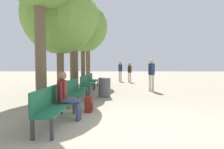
{
  "coord_description": "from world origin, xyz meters",
  "views": [
    {
      "loc": [
        -0.59,
        -3.89,
        1.4
      ],
      "look_at": [
        -0.68,
        3.84,
        1.01
      ],
      "focal_mm": 28.0,
      "sensor_mm": 36.0,
      "label": 1
    }
  ],
  "objects_px": {
    "pedestrian_mid": "(152,73)",
    "tree_row_2": "(74,18)",
    "bench_row_2": "(86,83)",
    "bench_row_3": "(92,79)",
    "tree_row_1": "(60,17)",
    "backpack": "(89,105)",
    "person_seated": "(67,94)",
    "bench_row_1": "(76,89)",
    "pedestrian_near": "(130,71)",
    "pedestrian_far": "(120,70)",
    "tree_row_3": "(83,27)",
    "trash_bin": "(104,87)",
    "tree_row_4": "(88,39)",
    "bench_row_0": "(53,103)"
  },
  "relations": [
    {
      "from": "tree_row_1",
      "to": "pedestrian_mid",
      "type": "bearing_deg",
      "value": 26.48
    },
    {
      "from": "person_seated",
      "to": "tree_row_2",
      "type": "bearing_deg",
      "value": 101.0
    },
    {
      "from": "tree_row_4",
      "to": "tree_row_2",
      "type": "bearing_deg",
      "value": -90.0
    },
    {
      "from": "bench_row_3",
      "to": "person_seated",
      "type": "height_order",
      "value": "person_seated"
    },
    {
      "from": "person_seated",
      "to": "pedestrian_near",
      "type": "bearing_deg",
      "value": 76.27
    },
    {
      "from": "backpack",
      "to": "pedestrian_near",
      "type": "bearing_deg",
      "value": 77.68
    },
    {
      "from": "tree_row_1",
      "to": "pedestrian_far",
      "type": "xyz_separation_m",
      "value": [
        2.86,
        8.15,
        -2.43
      ]
    },
    {
      "from": "tree_row_2",
      "to": "tree_row_3",
      "type": "bearing_deg",
      "value": 90.0
    },
    {
      "from": "backpack",
      "to": "trash_bin",
      "type": "height_order",
      "value": "trash_bin"
    },
    {
      "from": "tree_row_3",
      "to": "backpack",
      "type": "height_order",
      "value": "tree_row_3"
    },
    {
      "from": "backpack",
      "to": "pedestrian_mid",
      "type": "distance_m",
      "value": 5.33
    },
    {
      "from": "tree_row_2",
      "to": "pedestrian_mid",
      "type": "xyz_separation_m",
      "value": [
        4.38,
        -0.39,
        -3.08
      ]
    },
    {
      "from": "bench_row_2",
      "to": "backpack",
      "type": "bearing_deg",
      "value": -79.69
    },
    {
      "from": "pedestrian_mid",
      "to": "tree_row_2",
      "type": "bearing_deg",
      "value": 174.86
    },
    {
      "from": "bench_row_0",
      "to": "backpack",
      "type": "bearing_deg",
      "value": 59.19
    },
    {
      "from": "person_seated",
      "to": "trash_bin",
      "type": "height_order",
      "value": "person_seated"
    },
    {
      "from": "bench_row_3",
      "to": "tree_row_2",
      "type": "height_order",
      "value": "tree_row_2"
    },
    {
      "from": "person_seated",
      "to": "tree_row_3",
      "type": "bearing_deg",
      "value": 97.34
    },
    {
      "from": "bench_row_2",
      "to": "pedestrian_far",
      "type": "xyz_separation_m",
      "value": [
        2.0,
        6.69,
        0.5
      ]
    },
    {
      "from": "tree_row_1",
      "to": "tree_row_2",
      "type": "distance_m",
      "value": 2.66
    },
    {
      "from": "person_seated",
      "to": "backpack",
      "type": "bearing_deg",
      "value": 61.18
    },
    {
      "from": "person_seated",
      "to": "pedestrian_far",
      "type": "height_order",
      "value": "pedestrian_far"
    },
    {
      "from": "bench_row_3",
      "to": "backpack",
      "type": "bearing_deg",
      "value": -83.72
    },
    {
      "from": "bench_row_3",
      "to": "pedestrian_far",
      "type": "height_order",
      "value": "pedestrian_far"
    },
    {
      "from": "bench_row_0",
      "to": "pedestrian_near",
      "type": "bearing_deg",
      "value": 75.5
    },
    {
      "from": "tree_row_3",
      "to": "pedestrian_far",
      "type": "xyz_separation_m",
      "value": [
        2.86,
        2.7,
        -3.21
      ]
    },
    {
      "from": "bench_row_3",
      "to": "tree_row_3",
      "type": "xyz_separation_m",
      "value": [
        -0.87,
        1.57,
        3.71
      ]
    },
    {
      "from": "bench_row_0",
      "to": "backpack",
      "type": "distance_m",
      "value": 1.35
    },
    {
      "from": "backpack",
      "to": "trash_bin",
      "type": "relative_size",
      "value": 0.53
    },
    {
      "from": "tree_row_1",
      "to": "pedestrian_mid",
      "type": "distance_m",
      "value": 5.47
    },
    {
      "from": "tree_row_4",
      "to": "person_seated",
      "type": "bearing_deg",
      "value": -84.29
    },
    {
      "from": "tree_row_2",
      "to": "pedestrian_far",
      "type": "xyz_separation_m",
      "value": [
        2.86,
        5.57,
        -3.08
      ]
    },
    {
      "from": "tree_row_1",
      "to": "bench_row_2",
      "type": "bearing_deg",
      "value": 59.22
    },
    {
      "from": "bench_row_0",
      "to": "bench_row_2",
      "type": "relative_size",
      "value": 1.0
    },
    {
      "from": "tree_row_4",
      "to": "pedestrian_near",
      "type": "distance_m",
      "value": 4.61
    },
    {
      "from": "bench_row_1",
      "to": "pedestrian_near",
      "type": "bearing_deg",
      "value": 71.49
    },
    {
      "from": "bench_row_2",
      "to": "bench_row_3",
      "type": "height_order",
      "value": "same"
    },
    {
      "from": "tree_row_2",
      "to": "trash_bin",
      "type": "height_order",
      "value": "tree_row_2"
    },
    {
      "from": "pedestrian_near",
      "to": "bench_row_1",
      "type": "bearing_deg",
      "value": -108.51
    },
    {
      "from": "tree_row_3",
      "to": "pedestrian_mid",
      "type": "relative_size",
      "value": 3.42
    },
    {
      "from": "tree_row_1",
      "to": "backpack",
      "type": "height_order",
      "value": "tree_row_1"
    },
    {
      "from": "tree_row_2",
      "to": "pedestrian_mid",
      "type": "height_order",
      "value": "tree_row_2"
    },
    {
      "from": "tree_row_2",
      "to": "trash_bin",
      "type": "bearing_deg",
      "value": -50.42
    },
    {
      "from": "bench_row_2",
      "to": "trash_bin",
      "type": "distance_m",
      "value": 1.53
    },
    {
      "from": "tree_row_4",
      "to": "backpack",
      "type": "xyz_separation_m",
      "value": [
        1.54,
        -10.17,
        -3.48
      ]
    },
    {
      "from": "bench_row_0",
      "to": "trash_bin",
      "type": "height_order",
      "value": "bench_row_0"
    },
    {
      "from": "tree_row_1",
      "to": "person_seated",
      "type": "distance_m",
      "value": 4.28
    },
    {
      "from": "bench_row_3",
      "to": "bench_row_1",
      "type": "bearing_deg",
      "value": -90.0
    },
    {
      "from": "bench_row_0",
      "to": "pedestrian_far",
      "type": "relative_size",
      "value": 1.06
    },
    {
      "from": "bench_row_3",
      "to": "tree_row_4",
      "type": "relative_size",
      "value": 0.38
    }
  ]
}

